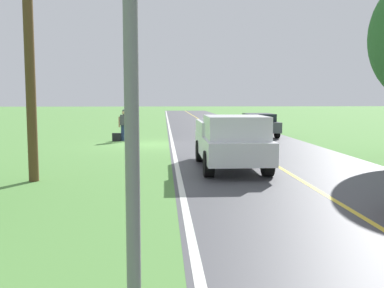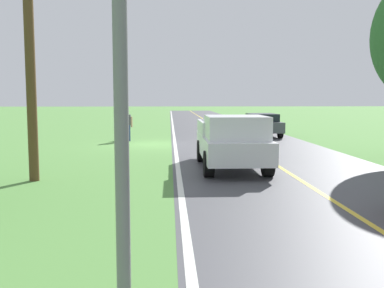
{
  "view_description": "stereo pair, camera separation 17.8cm",
  "coord_description": "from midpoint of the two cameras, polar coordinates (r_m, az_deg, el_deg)",
  "views": [
    {
      "loc": [
        -0.67,
        22.87,
        2.38
      ],
      "look_at": [
        -1.52,
        9.59,
        1.0
      ],
      "focal_mm": 41.84,
      "sensor_mm": 36.0,
      "label": 1
    },
    {
      "loc": [
        -0.85,
        22.88,
        2.38
      ],
      "look_at": [
        -1.52,
        9.59,
        1.0
      ],
      "focal_mm": 41.84,
      "sensor_mm": 36.0,
      "label": 2
    }
  ],
  "objects": [
    {
      "name": "lane_centre_line",
      "position": [
        23.32,
        5.93,
        0.03
      ],
      "size": [
        0.14,
        117.6,
        0.0
      ],
      "primitive_type": "cube",
      "color": "gold",
      "rests_on": "ground"
    },
    {
      "name": "suitcase_carried",
      "position": [
        24.94,
        -9.8,
        0.87
      ],
      "size": [
        0.47,
        0.23,
        0.45
      ],
      "primitive_type": "cube",
      "rotation": [
        0.0,
        0.0,
        1.51
      ],
      "color": "black",
      "rests_on": "ground"
    },
    {
      "name": "road_surface",
      "position": [
        23.32,
        5.93,
        0.03
      ],
      "size": [
        7.38,
        120.0,
        0.0
      ],
      "primitive_type": "cube",
      "color": "#47474C",
      "rests_on": "ground"
    },
    {
      "name": "pickup_truck_passing",
      "position": [
        14.94,
        4.71,
        0.46
      ],
      "size": [
        2.11,
        5.41,
        1.82
      ],
      "color": "silver",
      "rests_on": "ground"
    },
    {
      "name": "utility_pole_roadside",
      "position": [
        13.55,
        -20.4,
        11.29
      ],
      "size": [
        0.28,
        0.28,
        7.48
      ],
      "primitive_type": "cylinder",
      "color": "brown",
      "rests_on": "ground"
    },
    {
      "name": "ground_plane",
      "position": [
        23.01,
        -5.53,
        -0.05
      ],
      "size": [
        200.0,
        200.0,
        0.0
      ],
      "primitive_type": "plane",
      "color": "#568E42"
    },
    {
      "name": "sedan_near_oncoming",
      "position": [
        28.11,
        8.25,
        2.54
      ],
      "size": [
        1.98,
        4.42,
        1.41
      ],
      "color": "#4C5156",
      "rests_on": "ground"
    },
    {
      "name": "hitchhiker_walking",
      "position": [
        24.9,
        -8.84,
        2.62
      ],
      "size": [
        0.62,
        0.52,
        1.75
      ],
      "color": "navy",
      "rests_on": "ground"
    },
    {
      "name": "lane_edge_line",
      "position": [
        23.0,
        -2.72,
        -0.02
      ],
      "size": [
        0.16,
        117.6,
        0.0
      ],
      "primitive_type": "cube",
      "color": "silver",
      "rests_on": "ground"
    }
  ]
}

